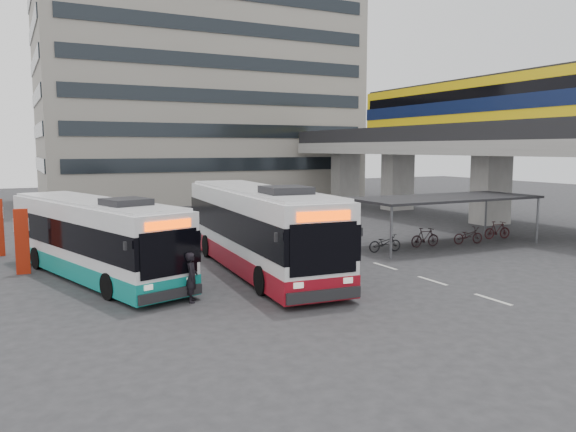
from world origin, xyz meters
name	(u,v)px	position (x,y,z in m)	size (l,w,h in m)	color
ground	(335,272)	(0.00, 0.00, 0.00)	(120.00, 120.00, 0.00)	#28282B
viaduct	(458,131)	(17.00, 11.25, 6.23)	(8.00, 32.00, 9.68)	gray
bike_shelter	(444,214)	(8.45, 3.00, 1.64)	(10.00, 4.00, 2.54)	#595B60
office_block	(199,73)	(6.00, 36.00, 12.50)	(30.00, 15.00, 25.00)	gray
road_markings	(432,281)	(2.50, -3.00, 0.01)	(0.15, 7.60, 0.01)	beige
bus_main	(258,229)	(-2.65, 1.85, 1.71)	(3.58, 12.58, 3.67)	white
bus_teal	(94,239)	(-8.92, 3.45, 1.53)	(5.47, 11.34, 3.29)	white
pedestrian	(192,277)	(-6.59, -1.74, 0.83)	(0.61, 0.40, 1.66)	black
sign_totem_mid	(22,241)	(-11.42, 5.33, 1.36)	(0.57, 0.22, 2.64)	#A21E09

